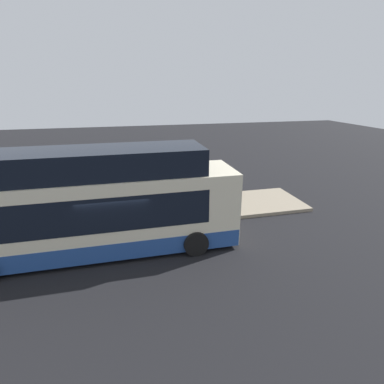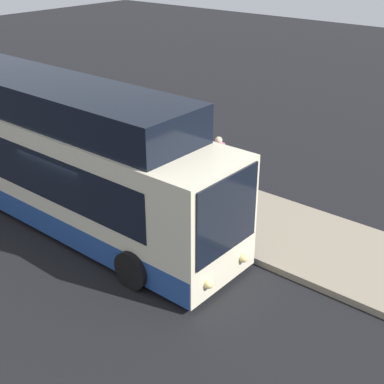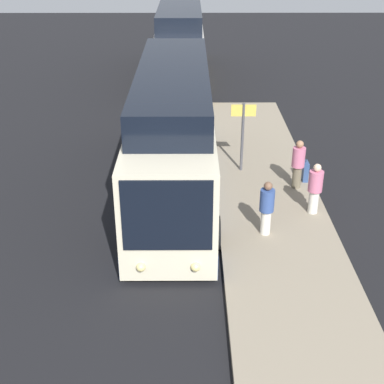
% 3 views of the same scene
% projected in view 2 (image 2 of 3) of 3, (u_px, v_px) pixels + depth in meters
% --- Properties ---
extents(ground, '(80.00, 80.00, 0.00)m').
position_uv_depth(ground, '(87.00, 230.00, 15.31)').
color(ground, black).
extents(platform, '(20.00, 3.43, 0.18)m').
position_uv_depth(platform, '(165.00, 188.00, 17.56)').
color(platform, gray).
rests_on(platform, ground).
extents(bus_lead, '(11.41, 2.78, 4.09)m').
position_uv_depth(bus_lead, '(64.00, 161.00, 15.18)').
color(bus_lead, beige).
rests_on(bus_lead, ground).
extents(passenger_boarding, '(0.63, 0.47, 1.65)m').
position_uv_depth(passenger_boarding, '(218.00, 159.00, 17.30)').
color(passenger_boarding, silver).
rests_on(passenger_boarding, platform).
extents(passenger_waiting, '(0.61, 0.61, 1.70)m').
position_uv_depth(passenger_waiting, '(173.00, 147.00, 18.15)').
color(passenger_waiting, '#6B604C').
rests_on(passenger_waiting, platform).
extents(passenger_with_bags, '(0.44, 0.44, 1.66)m').
position_uv_depth(passenger_with_bags, '(218.00, 186.00, 15.43)').
color(passenger_with_bags, silver).
rests_on(passenger_with_bags, platform).
extents(suitcase, '(0.48, 0.19, 0.92)m').
position_uv_depth(suitcase, '(169.00, 155.00, 18.99)').
color(suitcase, '#334C7F').
rests_on(suitcase, platform).
extents(sign_post, '(0.10, 0.87, 2.52)m').
position_uv_depth(sign_post, '(105.00, 132.00, 17.42)').
color(sign_post, '#4C4C51').
rests_on(sign_post, platform).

